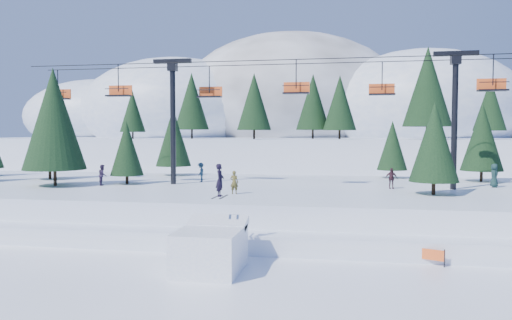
% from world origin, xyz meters
% --- Properties ---
extents(ground, '(160.00, 160.00, 0.00)m').
position_xyz_m(ground, '(0.00, 0.00, 0.00)').
color(ground, white).
rests_on(ground, ground).
extents(mid_shelf, '(70.00, 22.00, 2.50)m').
position_xyz_m(mid_shelf, '(0.00, 18.00, 1.25)').
color(mid_shelf, white).
rests_on(mid_shelf, ground).
extents(berm, '(70.00, 6.00, 1.10)m').
position_xyz_m(berm, '(0.00, 8.00, 0.55)').
color(berm, white).
rests_on(berm, ground).
extents(mountain_ridge, '(119.00, 60.86, 26.46)m').
position_xyz_m(mountain_ridge, '(-5.07, 73.35, 9.64)').
color(mountain_ridge, white).
rests_on(mountain_ridge, ground).
extents(jump_kicker, '(3.02, 4.29, 5.13)m').
position_xyz_m(jump_kicker, '(-1.35, 1.88, 1.14)').
color(jump_kicker, white).
rests_on(jump_kicker, ground).
extents(chairlift, '(46.07, 3.21, 10.28)m').
position_xyz_m(chairlift, '(0.73, 18.05, 9.32)').
color(chairlift, black).
rests_on(chairlift, mid_shelf).
extents(conifer_stand, '(62.11, 16.23, 9.41)m').
position_xyz_m(conifer_stand, '(1.34, 18.92, 6.67)').
color(conifer_stand, black).
rests_on(conifer_stand, mid_shelf).
extents(distant_skiers, '(31.46, 8.78, 1.84)m').
position_xyz_m(distant_skiers, '(-0.27, 18.06, 3.35)').
color(distant_skiers, '#3D202A').
rests_on(distant_skiers, mid_shelf).
extents(banner_near, '(2.63, 1.17, 0.90)m').
position_xyz_m(banner_near, '(8.68, 5.13, 0.54)').
color(banner_near, black).
rests_on(banner_near, ground).
extents(banner_far, '(2.80, 0.66, 0.90)m').
position_xyz_m(banner_far, '(8.75, 6.16, 0.54)').
color(banner_far, black).
rests_on(banner_far, ground).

